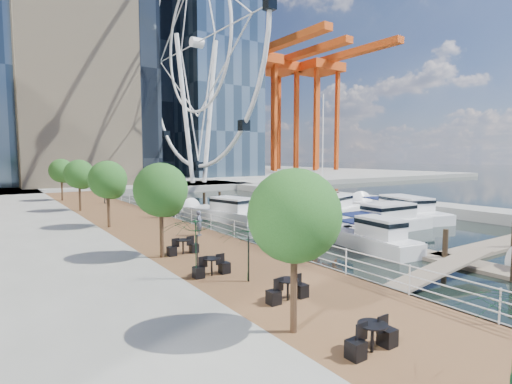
{
  "coord_description": "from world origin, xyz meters",
  "views": [
    {
      "loc": [
        -18.33,
        -14.32,
        5.92
      ],
      "look_at": [
        -0.22,
        12.31,
        3.0
      ],
      "focal_mm": 28.0,
      "sensor_mm": 36.0,
      "label": 1
    }
  ],
  "objects": [
    {
      "name": "ground",
      "position": [
        0.0,
        0.0,
        0.0
      ],
      "size": [
        520.0,
        520.0,
        0.0
      ],
      "primitive_type": "plane",
      "color": "black",
      "rests_on": "ground"
    },
    {
      "name": "boardwalk",
      "position": [
        -9.0,
        15.0,
        0.5
      ],
      "size": [
        6.0,
        60.0,
        1.0
      ],
      "primitive_type": "cube",
      "color": "brown",
      "rests_on": "ground"
    },
    {
      "name": "seawall",
      "position": [
        -6.0,
        15.0,
        0.5
      ],
      "size": [
        0.25,
        60.0,
        1.0
      ],
      "primitive_type": "cube",
      "color": "#595954",
      "rests_on": "ground"
    },
    {
      "name": "land_far",
      "position": [
        0.0,
        102.0,
        0.5
      ],
      "size": [
        200.0,
        114.0,
        1.0
      ],
      "primitive_type": "cube",
      "color": "gray",
      "rests_on": "ground"
    },
    {
      "name": "breakwater",
      "position": [
        20.0,
        20.0,
        0.5
      ],
      "size": [
        4.0,
        60.0,
        1.0
      ],
      "primitive_type": "cube",
      "color": "gray",
      "rests_on": "ground"
    },
    {
      "name": "pier",
      "position": [
        14.0,
        52.0,
        0.5
      ],
      "size": [
        14.0,
        12.0,
        1.0
      ],
      "primitive_type": "cube",
      "color": "gray",
      "rests_on": "ground"
    },
    {
      "name": "railing",
      "position": [
        -6.1,
        15.0,
        1.52
      ],
      "size": [
        0.1,
        60.0,
        1.05
      ],
      "primitive_type": null,
      "color": "white",
      "rests_on": "boardwalk"
    },
    {
      "name": "floating_docks",
      "position": [
        7.97,
        9.98,
        0.49
      ],
      "size": [
        16.0,
        34.0,
        2.6
      ],
      "color": "#6D6051",
      "rests_on": "ground"
    },
    {
      "name": "ferris_wheel",
      "position": [
        14.0,
        52.0,
        25.92
      ],
      "size": [
        5.8,
        45.6,
        47.8
      ],
      "color": "white",
      "rests_on": "ground"
    },
    {
      "name": "port_cranes",
      "position": [
        67.67,
        95.67,
        20.0
      ],
      "size": [
        40.0,
        52.0,
        38.0
      ],
      "color": "#D84C14",
      "rests_on": "ground"
    },
    {
      "name": "street_trees",
      "position": [
        -11.4,
        14.0,
        4.29
      ],
      "size": [
        2.6,
        42.6,
        4.6
      ],
      "color": "#3F2B1C",
      "rests_on": "ground"
    },
    {
      "name": "cafe_tables",
      "position": [
        -10.4,
        -2.0,
        1.37
      ],
      "size": [
        2.5,
        13.7,
        0.74
      ],
      "color": "black",
      "rests_on": "ground"
    },
    {
      "name": "yacht_foreground",
      "position": [
        7.01,
        5.87,
        0.0
      ],
      "size": [
        10.89,
        3.36,
        2.15
      ],
      "primitive_type": null,
      "rotation": [
        0.0,
        0.0,
        1.53
      ],
      "color": "silver",
      "rests_on": "ground"
    },
    {
      "name": "pedestrian_near",
      "position": [
        -7.54,
        7.75,
        1.78
      ],
      "size": [
        0.67,
        0.67,
        1.57
      ],
      "primitive_type": "imported",
      "rotation": [
        0.0,
        0.0,
        0.81
      ],
      "color": "#53586F",
      "rests_on": "boardwalk"
    },
    {
      "name": "pedestrian_mid",
      "position": [
        -7.14,
        16.01,
        1.77
      ],
      "size": [
        0.71,
        0.84,
        1.55
      ],
      "primitive_type": "imported",
      "rotation": [
        0.0,
        0.0,
        -1.75
      ],
      "color": "#817359",
      "rests_on": "boardwalk"
    },
    {
      "name": "pedestrian_far",
      "position": [
        -8.13,
        28.28,
        1.82
      ],
      "size": [
        1.04,
        0.8,
        1.64
      ],
      "primitive_type": "imported",
      "rotation": [
        0.0,
        0.0,
        2.66
      ],
      "color": "#2D3439",
      "rests_on": "boardwalk"
    },
    {
      "name": "moored_yachts",
      "position": [
        8.08,
        11.33,
        0.0
      ],
      "size": [
        20.58,
        32.83,
        11.5
      ],
      "color": "white",
      "rests_on": "ground"
    },
    {
      "name": "cafe_seating",
      "position": [
        -10.49,
        -3.51,
        2.15
      ],
      "size": [
        5.17,
        13.8,
        2.49
      ],
      "color": "#0F371C",
      "rests_on": "ground"
    }
  ]
}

